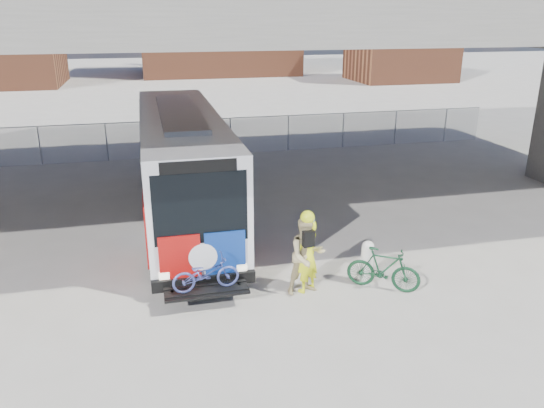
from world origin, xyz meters
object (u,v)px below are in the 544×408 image
object	(u,v)px
bus	(182,156)
bike_parked	(384,269)
cyclist_tan	(307,255)
bollard	(367,261)
cyclist_hivis	(307,254)

from	to	relation	value
bus	bike_parked	xyz separation A→B (m)	(4.48, -6.71, -1.55)
bus	cyclist_tan	world-z (taller)	bus
bollard	bike_parked	size ratio (longest dim) A/B	0.65
cyclist_hivis	cyclist_tan	bearing A→B (deg)	32.75
bus	bike_parked	bearing A→B (deg)	-56.26
cyclist_hivis	bike_parked	distance (m)	2.01
bollard	bus	bearing A→B (deg)	123.50
bus	bike_parked	world-z (taller)	bus
cyclist_tan	bollard	bearing A→B (deg)	-7.60
cyclist_tan	cyclist_hivis	bearing A→B (deg)	55.35
cyclist_tan	bike_parked	distance (m)	2.03
bus	cyclist_tan	distance (m)	6.98
bike_parked	bus	bearing A→B (deg)	67.25
bus	bollard	bearing A→B (deg)	-56.50
bus	cyclist_hivis	xyz separation A→B (m)	(2.57, -6.33, -1.09)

